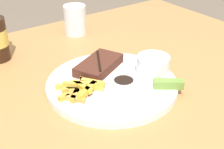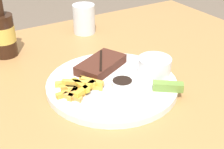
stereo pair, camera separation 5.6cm
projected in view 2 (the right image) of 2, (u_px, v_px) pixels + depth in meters
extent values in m
cube|color=#A87542|center=(112.00, 94.00, 0.80)|extent=(1.26, 1.01, 0.04)
cylinder|color=#A87542|center=(162.00, 82.00, 1.58)|extent=(0.06, 0.06, 0.72)
cylinder|color=white|center=(112.00, 85.00, 0.79)|extent=(0.33, 0.33, 0.01)
cylinder|color=white|center=(112.00, 82.00, 0.78)|extent=(0.33, 0.33, 0.00)
cube|color=#472319|center=(101.00, 65.00, 0.83)|extent=(0.16, 0.13, 0.02)
cube|color=black|center=(101.00, 60.00, 0.83)|extent=(0.06, 0.11, 0.00)
cube|color=gold|center=(70.00, 84.00, 0.76)|extent=(0.07, 0.04, 0.01)
cube|color=gold|center=(92.00, 82.00, 0.75)|extent=(0.04, 0.06, 0.01)
cube|color=gold|center=(73.00, 97.00, 0.71)|extent=(0.03, 0.05, 0.01)
cube|color=gold|center=(80.00, 85.00, 0.76)|extent=(0.05, 0.06, 0.01)
cube|color=gold|center=(81.00, 84.00, 0.76)|extent=(0.08, 0.02, 0.01)
cube|color=gold|center=(66.00, 93.00, 0.72)|extent=(0.05, 0.01, 0.01)
cube|color=gold|center=(82.00, 86.00, 0.75)|extent=(0.05, 0.08, 0.01)
cube|color=gold|center=(84.00, 87.00, 0.75)|extent=(0.08, 0.06, 0.01)
cube|color=gold|center=(85.00, 89.00, 0.72)|extent=(0.07, 0.04, 0.01)
cube|color=gold|center=(74.00, 90.00, 0.74)|extent=(0.06, 0.06, 0.01)
cube|color=gold|center=(78.00, 86.00, 0.75)|extent=(0.06, 0.02, 0.01)
cube|color=gold|center=(79.00, 83.00, 0.74)|extent=(0.07, 0.06, 0.01)
cube|color=gold|center=(78.00, 86.00, 0.75)|extent=(0.08, 0.04, 0.01)
cube|color=gold|center=(80.00, 84.00, 0.74)|extent=(0.02, 0.06, 0.01)
cube|color=#D6974A|center=(91.00, 86.00, 0.75)|extent=(0.05, 0.01, 0.01)
cylinder|color=white|center=(154.00, 67.00, 0.79)|extent=(0.08, 0.08, 0.05)
cylinder|color=beige|center=(155.00, 60.00, 0.78)|extent=(0.08, 0.08, 0.01)
cylinder|color=silver|center=(122.00, 85.00, 0.74)|extent=(0.05, 0.05, 0.03)
cylinder|color=black|center=(122.00, 82.00, 0.73)|extent=(0.05, 0.05, 0.01)
cube|color=olive|center=(168.00, 86.00, 0.74)|extent=(0.07, 0.06, 0.02)
cube|color=#B7B7BC|center=(84.00, 98.00, 0.72)|extent=(0.10, 0.04, 0.00)
cube|color=#B7B7BC|center=(105.00, 86.00, 0.76)|extent=(0.03, 0.01, 0.00)
cube|color=#B7B7BC|center=(104.00, 86.00, 0.76)|extent=(0.03, 0.01, 0.00)
cube|color=#B7B7BC|center=(103.00, 85.00, 0.76)|extent=(0.03, 0.01, 0.00)
cylinder|color=black|center=(3.00, 36.00, 0.92)|extent=(0.07, 0.07, 0.13)
cylinder|color=gold|center=(3.00, 34.00, 0.92)|extent=(0.07, 0.07, 0.05)
cylinder|color=silver|center=(84.00, 19.00, 1.08)|extent=(0.08, 0.08, 0.10)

